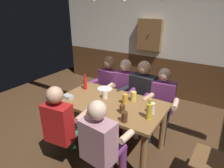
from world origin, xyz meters
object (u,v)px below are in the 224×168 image
at_px(pint_glass_1, 133,96).
at_px(pint_glass_4, 122,109).
at_px(person_2, 141,94).
at_px(pint_glass_5, 125,99).
at_px(pint_glass_2, 124,117).
at_px(person_4, 63,124).
at_px(chair_empty_near_left, 222,163).
at_px(person_3, 161,101).
at_px(wall_dart_cabinet, 149,35).
at_px(dining_table, 111,109).
at_px(pint_glass_3, 105,94).
at_px(person_0, 106,86).
at_px(bottle_1, 85,84).
at_px(person_5, 103,141).
at_px(person_1, 123,91).
at_px(condiment_caddy, 68,97).
at_px(pint_glass_0, 152,108).
at_px(plate_0, 105,89).
at_px(bottle_0, 149,111).

relative_size(pint_glass_1, pint_glass_4, 1.33).
height_order(person_2, pint_glass_5, person_2).
bearing_deg(pint_glass_2, person_4, -157.48).
height_order(chair_empty_near_left, pint_glass_2, pint_glass_2).
height_order(person_3, chair_empty_near_left, person_3).
height_order(person_2, wall_dart_cabinet, wall_dart_cabinet).
xyz_separation_m(dining_table, pint_glass_3, (-0.14, 0.05, 0.19)).
bearing_deg(person_3, dining_table, 42.19).
bearing_deg(person_0, person_2, -172.28).
xyz_separation_m(dining_table, wall_dart_cabinet, (-0.36, 2.17, 0.78)).
bearing_deg(person_2, pint_glass_3, 70.50).
bearing_deg(chair_empty_near_left, pint_glass_2, 107.05).
bearing_deg(person_0, wall_dart_cabinet, -90.08).
distance_m(pint_glass_3, pint_glass_5, 0.34).
relative_size(person_2, person_3, 1.05).
xyz_separation_m(person_4, bottle_1, (-0.28, 0.80, 0.22)).
bearing_deg(person_5, person_2, 101.72).
xyz_separation_m(chair_empty_near_left, pint_glass_3, (-1.62, 0.12, 0.36)).
bearing_deg(person_4, pint_glass_4, 29.55).
height_order(person_1, pint_glass_1, person_1).
bearing_deg(pint_glass_5, pint_glass_1, 66.53).
bearing_deg(condiment_caddy, person_5, -24.13).
bearing_deg(person_1, person_4, 76.71).
relative_size(person_1, pint_glass_0, 8.30).
distance_m(person_2, pint_glass_4, 0.86).
relative_size(person_3, condiment_caddy, 8.34).
distance_m(person_5, pint_glass_2, 0.38).
distance_m(person_4, bottle_1, 0.87).
bearing_deg(bottle_1, person_2, 33.90).
bearing_deg(plate_0, pint_glass_5, -26.38).
distance_m(person_1, bottle_0, 1.13).
bearing_deg(chair_empty_near_left, pint_glass_1, 80.49).
xyz_separation_m(person_4, pint_glass_0, (0.93, 0.66, 0.19)).
bearing_deg(person_3, pint_glass_0, 88.64).
distance_m(pint_glass_3, wall_dart_cabinet, 2.21).
xyz_separation_m(person_1, plate_0, (-0.16, -0.33, 0.12)).
bearing_deg(dining_table, wall_dart_cabinet, 99.32).
bearing_deg(wall_dart_cabinet, person_0, -96.31).
distance_m(person_2, chair_empty_near_left, 1.52).
height_order(person_3, condiment_caddy, person_3).
xyz_separation_m(dining_table, pint_glass_5, (0.20, 0.06, 0.20)).
height_order(person_3, bottle_1, person_3).
height_order(person_0, pint_glass_3, person_0).
height_order(person_4, pint_glass_2, person_4).
distance_m(dining_table, person_2, 0.68).
height_order(chair_empty_near_left, pint_glass_4, pint_glass_4).
xyz_separation_m(person_4, pint_glass_3, (0.18, 0.69, 0.18)).
relative_size(person_0, pint_glass_1, 8.41).
relative_size(bottle_1, wall_dart_cabinet, 0.37).
height_order(chair_empty_near_left, wall_dart_cabinet, wall_dart_cabinet).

